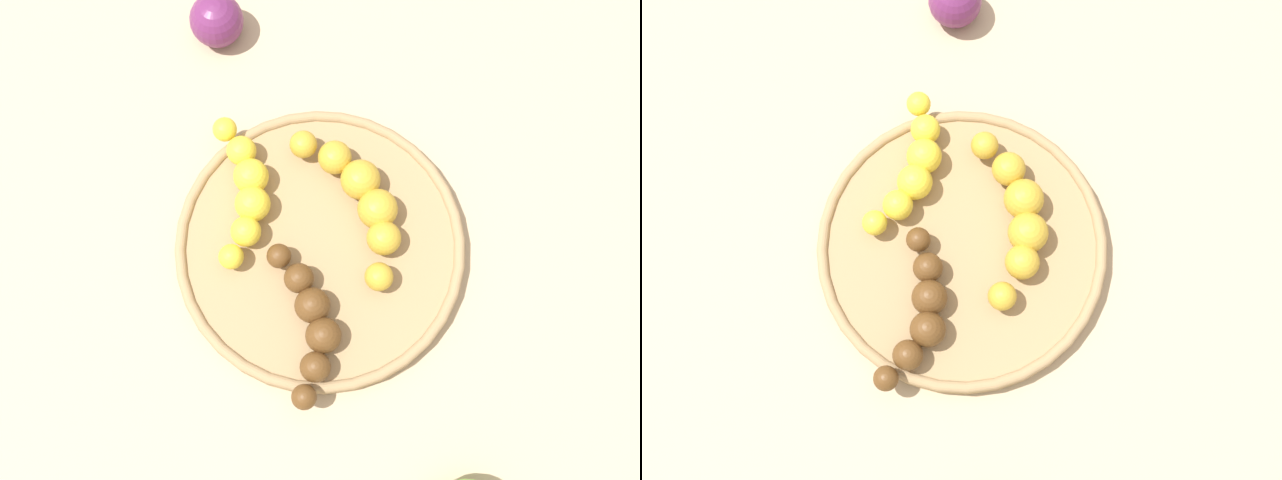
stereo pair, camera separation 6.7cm
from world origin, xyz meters
TOP-DOWN VIEW (x-y plane):
  - ground_plane at (0.00, 0.00)m, footprint 2.40×2.40m
  - fruit_bowl at (0.00, 0.00)m, footprint 0.26×0.26m
  - banana_overripe at (-0.07, 0.01)m, footprint 0.14×0.06m
  - banana_spotted at (0.04, -0.04)m, footprint 0.15×0.10m
  - banana_yellow at (0.05, 0.07)m, footprint 0.14×0.05m
  - plum_purple at (0.22, 0.09)m, footprint 0.05×0.05m

SIDE VIEW (x-z plane):
  - ground_plane at x=0.00m, z-range 0.00..0.00m
  - fruit_bowl at x=0.00m, z-range 0.00..0.02m
  - plum_purple at x=0.22m, z-range 0.00..0.05m
  - banana_overripe at x=-0.07m, z-range 0.02..0.05m
  - banana_yellow at x=0.05m, z-range 0.02..0.05m
  - banana_spotted at x=0.04m, z-range 0.02..0.06m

